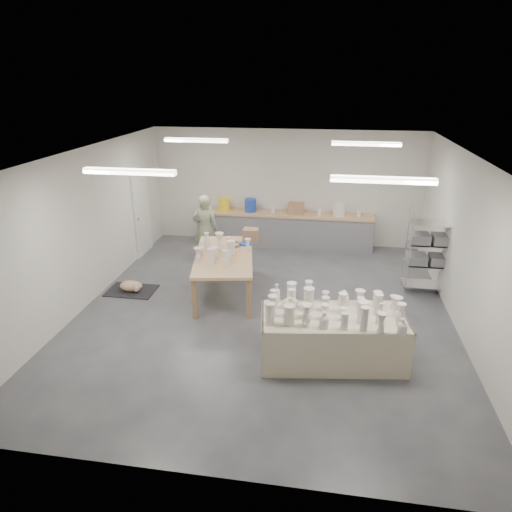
% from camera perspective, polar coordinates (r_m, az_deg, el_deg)
% --- Properties ---
extents(room, '(8.00, 8.02, 3.00)m').
position_cam_1_polar(room, '(8.23, 0.51, 6.21)').
color(room, '#424449').
rests_on(room, ground).
extents(back_counter, '(4.60, 0.60, 1.24)m').
position_cam_1_polar(back_counter, '(12.09, 3.49, 3.49)').
color(back_counter, tan).
rests_on(back_counter, ground).
extents(wire_shelf, '(0.88, 0.48, 1.80)m').
position_cam_1_polar(wire_shelf, '(9.98, 20.82, 0.69)').
color(wire_shelf, silver).
rests_on(wire_shelf, ground).
extents(drying_table, '(2.37, 1.37, 1.16)m').
position_cam_1_polar(drying_table, '(7.38, 9.49, -9.70)').
color(drying_table, olive).
rests_on(drying_table, ground).
extents(work_table, '(1.53, 2.44, 1.21)m').
position_cam_1_polar(work_table, '(9.37, -3.82, 0.35)').
color(work_table, tan).
rests_on(work_table, ground).
extents(rug, '(1.00, 0.70, 0.02)m').
position_cam_1_polar(rug, '(10.02, -15.28, -4.18)').
color(rug, black).
rests_on(rug, ground).
extents(cat, '(0.50, 0.37, 0.21)m').
position_cam_1_polar(cat, '(9.95, -15.26, -3.64)').
color(cat, white).
rests_on(cat, rug).
extents(potter, '(0.63, 0.43, 1.67)m').
position_cam_1_polar(potter, '(10.93, -6.36, 3.35)').
color(potter, gray).
rests_on(potter, ground).
extents(red_stool, '(0.40, 0.40, 0.31)m').
position_cam_1_polar(red_stool, '(11.37, -5.90, 1.09)').
color(red_stool, red).
rests_on(red_stool, ground).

